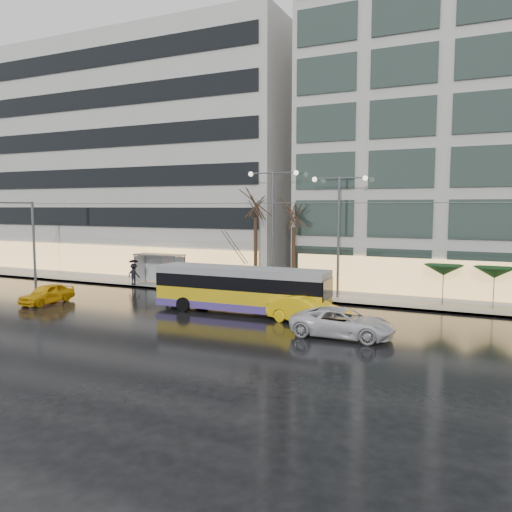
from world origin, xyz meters
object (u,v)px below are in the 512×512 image
Objects in this scene: trolleybus at (241,291)px; taxi_a at (47,294)px; street_lamp_near at (273,214)px; bus_shelter at (157,262)px.

trolleybus is 13.67m from taxi_a.
trolleybus is at bearing 12.35° from taxi_a.
street_lamp_near reaches higher than taxi_a.
street_lamp_near is at bearing 37.83° from taxi_a.
trolleybus is 13.01m from bus_shelter.
street_lamp_near is (-0.74, 6.83, 4.60)m from trolleybus.
taxi_a is at bearing -142.53° from street_lamp_near.
street_lamp_near reaches higher than trolleybus.
taxi_a is (-2.23, -9.55, -1.29)m from bus_shelter.
trolleybus reaches higher than taxi_a.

